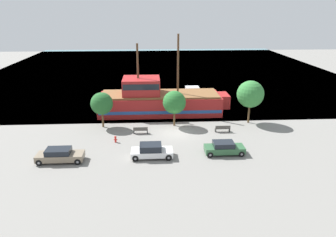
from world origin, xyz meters
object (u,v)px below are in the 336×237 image
at_px(parked_car_curb_mid, 152,151).
at_px(bench_promenade_east, 141,130).
at_px(pirate_ship, 158,100).
at_px(fire_hydrant, 115,139).
at_px(parked_car_curb_front, 60,155).
at_px(bench_promenade_west, 223,129).
at_px(moored_boat_dockside, 194,93).
at_px(parked_car_curb_rear, 224,148).

bearing_deg(parked_car_curb_mid, bench_promenade_east, 100.69).
height_order(pirate_ship, fire_hydrant, pirate_ship).
bearing_deg(parked_car_curb_front, parked_car_curb_mid, 2.84).
xyz_separation_m(parked_car_curb_mid, bench_promenade_west, (8.79, 6.68, -0.26)).
height_order(moored_boat_dockside, parked_car_curb_mid, moored_boat_dockside).
xyz_separation_m(bench_promenade_east, bench_promenade_west, (10.05, -0.04, 0.00)).
height_order(parked_car_curb_rear, bench_promenade_east, parked_car_curb_rear).
distance_m(pirate_ship, bench_promenade_east, 8.59).
height_order(moored_boat_dockside, fire_hydrant, moored_boat_dockside).
relative_size(pirate_ship, fire_hydrant, 24.22).
distance_m(fire_hydrant, bench_promenade_east, 3.78).
bearing_deg(parked_car_curb_rear, fire_hydrant, 161.96).
relative_size(parked_car_curb_front, fire_hydrant, 5.97).
bearing_deg(pirate_ship, fire_hydrant, -115.60).
xyz_separation_m(parked_car_curb_front, parked_car_curb_rear, (16.64, 0.82, -0.01)).
xyz_separation_m(parked_car_curb_mid, fire_hydrant, (-4.05, 4.15, -0.29)).
bearing_deg(bench_promenade_east, parked_car_curb_mid, -79.31).
xyz_separation_m(parked_car_curb_rear, bench_promenade_west, (1.23, 6.31, -0.23)).
xyz_separation_m(pirate_ship, fire_hydrant, (-5.13, -10.70, -1.47)).
height_order(fire_hydrant, bench_promenade_east, bench_promenade_east).
relative_size(fire_hydrant, bench_promenade_west, 0.41).
xyz_separation_m(moored_boat_dockside, bench_promenade_west, (1.33, -16.74, -0.19)).
relative_size(pirate_ship, moored_boat_dockside, 3.30).
bearing_deg(fire_hydrant, parked_car_curb_rear, -18.04).
relative_size(parked_car_curb_front, bench_promenade_east, 2.61).
bearing_deg(bench_promenade_west, parked_car_curb_mid, -142.75).
xyz_separation_m(parked_car_curb_rear, fire_hydrant, (-11.60, 3.78, -0.26)).
relative_size(parked_car_curb_front, parked_car_curb_mid, 1.08).
distance_m(moored_boat_dockside, fire_hydrant, 22.45).
relative_size(parked_car_curb_front, bench_promenade_west, 2.47).
xyz_separation_m(pirate_ship, bench_promenade_east, (-2.35, -8.13, -1.44)).
xyz_separation_m(pirate_ship, bench_promenade_west, (7.71, -8.17, -1.43)).
distance_m(moored_boat_dockside, parked_car_curb_front, 29.04).
bearing_deg(parked_car_curb_front, moored_boat_dockside, 55.29).
distance_m(pirate_ship, parked_car_curb_mid, 14.94).
bearing_deg(fire_hydrant, pirate_ship, 64.40).
bearing_deg(pirate_ship, bench_promenade_west, -46.66).
relative_size(fire_hydrant, bench_promenade_east, 0.44).
relative_size(moored_boat_dockside, parked_car_curb_rear, 1.37).
xyz_separation_m(parked_car_curb_mid, bench_promenade_east, (-1.27, 6.72, -0.27)).
bearing_deg(parked_car_curb_mid, fire_hydrant, 134.29).
distance_m(parked_car_curb_rear, bench_promenade_west, 6.43).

